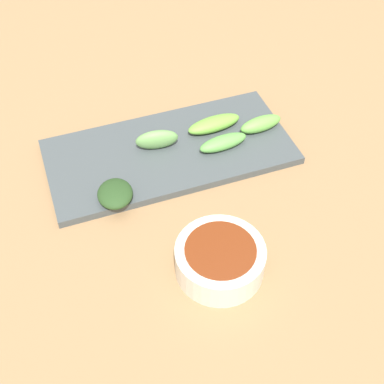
% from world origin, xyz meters
% --- Properties ---
extents(tabletop, '(2.10, 2.10, 0.02)m').
position_xyz_m(tabletop, '(0.00, 0.00, 0.01)').
color(tabletop, '#96714A').
rests_on(tabletop, ground).
extents(sauce_bowl, '(0.11, 0.11, 0.04)m').
position_xyz_m(sauce_bowl, '(-0.11, -0.02, 0.04)').
color(sauce_bowl, silver).
rests_on(sauce_bowl, tabletop).
extents(serving_plate, '(0.18, 0.37, 0.01)m').
position_xyz_m(serving_plate, '(0.11, -0.03, 0.03)').
color(serving_plate, '#444C4E').
rests_on(serving_plate, tabletop).
extents(broccoli_leafy_0, '(0.07, 0.06, 0.02)m').
position_xyz_m(broccoli_leafy_0, '(0.04, 0.07, 0.04)').
color(broccoli_leafy_0, '#27451F').
rests_on(broccoli_leafy_0, serving_plate).
extents(broccoli_stalk_1, '(0.03, 0.07, 0.03)m').
position_xyz_m(broccoli_stalk_1, '(0.12, -0.01, 0.05)').
color(broccoli_stalk_1, '#6CA355').
rests_on(broccoli_stalk_1, serving_plate).
extents(broccoli_stalk_2, '(0.03, 0.07, 0.02)m').
position_xyz_m(broccoli_stalk_2, '(0.10, -0.18, 0.04)').
color(broccoli_stalk_2, '#6CB649').
rests_on(broccoli_stalk_2, serving_plate).
extents(broccoli_stalk_3, '(0.04, 0.09, 0.02)m').
position_xyz_m(broccoli_stalk_3, '(0.13, -0.11, 0.04)').
color(broccoli_stalk_3, '#72B83F').
rests_on(broccoli_stalk_3, serving_plate).
extents(broccoli_stalk_4, '(0.03, 0.08, 0.02)m').
position_xyz_m(broccoli_stalk_4, '(0.09, -0.11, 0.04)').
color(broccoli_stalk_4, '#61AA4A').
rests_on(broccoli_stalk_4, serving_plate).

